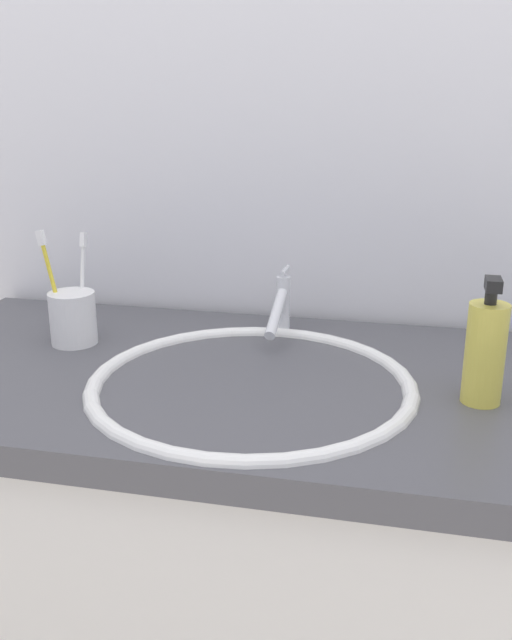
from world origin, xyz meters
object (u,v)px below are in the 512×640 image
(toothbrush_white, at_px, (82,278))
(faucet, at_px, (281,306))
(toothbrush_yellow, at_px, (52,279))
(toothbrush_cup, at_px, (73,318))
(soap_dispenser, at_px, (485,351))

(toothbrush_white, bearing_deg, faucet, 13.43)
(faucet, xyz_separation_m, toothbrush_yellow, (-0.36, -0.12, 0.06))
(toothbrush_cup, relative_size, toothbrush_yellow, 0.48)
(faucet, xyz_separation_m, toothbrush_cup, (-0.33, -0.11, -0.01))
(toothbrush_yellow, xyz_separation_m, soap_dispenser, (0.68, -0.09, -0.04))
(toothbrush_white, xyz_separation_m, soap_dispenser, (0.65, -0.13, -0.03))
(toothbrush_cup, height_order, toothbrush_white, toothbrush_white)
(toothbrush_white, distance_m, soap_dispenser, 0.66)
(soap_dispenser, bearing_deg, faucet, 146.46)
(toothbrush_white, bearing_deg, soap_dispenser, -11.63)
(toothbrush_cup, bearing_deg, faucet, 19.05)
(soap_dispenser, bearing_deg, toothbrush_white, 168.37)
(toothbrush_white, height_order, soap_dispenser, toothbrush_white)
(faucet, bearing_deg, soap_dispenser, -33.54)
(toothbrush_white, bearing_deg, toothbrush_cup, -96.88)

